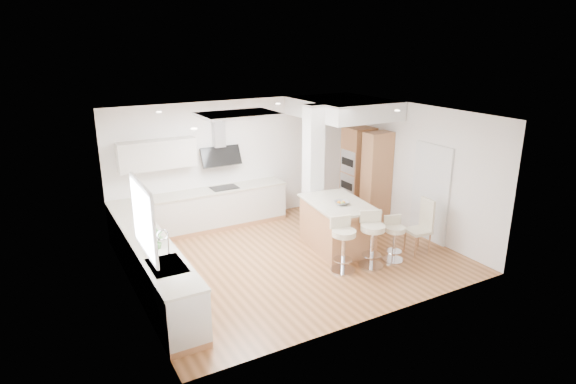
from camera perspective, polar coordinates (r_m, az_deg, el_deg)
ground at (r=9.52m, az=0.51°, el=-7.69°), size 6.00×6.00×0.00m
ceiling at (r=9.52m, az=0.51°, el=-7.69°), size 6.00×5.00×0.02m
wall_back at (r=11.17m, az=-5.85°, el=3.70°), size 6.00×0.04×2.80m
wall_left at (r=8.03m, az=-18.42°, el=-2.73°), size 0.04×5.00×2.80m
wall_right at (r=10.76m, az=14.56°, el=2.69°), size 0.04×5.00×2.80m
skylight at (r=8.88m, az=-5.89°, el=9.12°), size 4.10×2.10×0.06m
window_left at (r=7.11m, az=-16.83°, el=-2.69°), size 0.06×1.28×1.07m
doorway_right at (r=10.45m, az=16.53°, el=-0.22°), size 0.05×1.00×2.10m
counter_left at (r=8.65m, az=-16.16°, el=-7.81°), size 0.63×4.50×1.35m
counter_back at (r=10.80m, az=-9.60°, el=-0.84°), size 3.62×0.63×2.50m
pillar at (r=10.31m, az=2.98°, el=2.60°), size 0.35×0.35×2.80m
soffit at (r=11.02m, az=6.52°, el=9.85°), size 1.78×2.20×0.40m
oven_column at (r=11.53m, az=9.09°, el=2.22°), size 0.63×1.21×2.10m
peninsula at (r=9.79m, az=5.81°, el=-3.88°), size 1.26×1.73×1.06m
bar_stool_a at (r=8.81m, az=6.55°, el=-5.87°), size 0.53×0.53×1.02m
bar_stool_b at (r=9.06m, az=9.92°, el=-5.23°), size 0.61×0.61×1.05m
bar_stool_c at (r=9.40m, az=12.48°, el=-5.15°), size 0.49×0.49×0.88m
dining_chair at (r=9.92m, az=15.65°, el=-3.64°), size 0.46×0.46×1.09m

